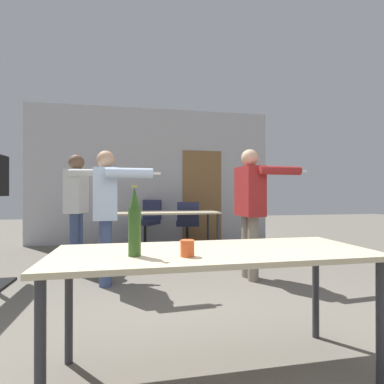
{
  "coord_description": "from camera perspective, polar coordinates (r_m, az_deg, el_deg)",
  "views": [
    {
      "loc": [
        -0.45,
        -1.5,
        1.09
      ],
      "look_at": [
        0.26,
        2.08,
        1.1
      ],
      "focal_mm": 28.0,
      "sensor_mm": 36.0,
      "label": 1
    }
  ],
  "objects": [
    {
      "name": "back_wall",
      "position": [
        6.71,
        -7.11,
        3.02
      ],
      "size": [
        5.29,
        0.12,
        2.95
      ],
      "color": "#BCBCC1",
      "rests_on": "ground_plane"
    },
    {
      "name": "conference_table_near",
      "position": [
        1.84,
        4.19,
        -13.12
      ],
      "size": [
        1.88,
        0.72,
        0.75
      ],
      "color": "#C6B793",
      "rests_on": "ground_plane"
    },
    {
      "name": "conference_table_far",
      "position": [
        5.51,
        -6.17,
        -4.37
      ],
      "size": [
        2.12,
        0.83,
        0.75
      ],
      "color": "#C6B793",
      "rests_on": "ground_plane"
    },
    {
      "name": "person_left_plaid",
      "position": [
        3.88,
        11.14,
        -1.68
      ],
      "size": [
        0.79,
        0.64,
        1.64
      ],
      "rotation": [
        0.0,
        0.0,
        -1.5
      ],
      "color": "slate",
      "rests_on": "ground_plane"
    },
    {
      "name": "person_center_tall",
      "position": [
        4.66,
        -21.0,
        -1.28
      ],
      "size": [
        0.72,
        0.69,
        1.65
      ],
      "rotation": [
        0.0,
        0.0,
        -1.78
      ],
      "color": "#3D4C75",
      "rests_on": "ground_plane"
    },
    {
      "name": "person_right_polo",
      "position": [
        3.73,
        -15.88,
        -2.34
      ],
      "size": [
        0.78,
        0.7,
        1.6
      ],
      "rotation": [
        0.0,
        0.0,
        -1.52
      ],
      "color": "#3D4C75",
      "rests_on": "ground_plane"
    },
    {
      "name": "office_chair_near_pushed",
      "position": [
        6.29,
        -8.53,
        -6.05
      ],
      "size": [
        0.67,
        0.68,
        0.94
      ],
      "rotation": [
        0.0,
        0.0,
        2.5
      ],
      "color": "black",
      "rests_on": "ground_plane"
    },
    {
      "name": "office_chair_far_left",
      "position": [
        6.22,
        -0.88,
        -6.38
      ],
      "size": [
        0.52,
        0.57,
        0.91
      ],
      "rotation": [
        0.0,
        0.0,
        6.17
      ],
      "color": "black",
      "rests_on": "ground_plane"
    },
    {
      "name": "beer_bottle",
      "position": [
        1.65,
        -10.88,
        -5.79
      ],
      "size": [
        0.07,
        0.07,
        0.38
      ],
      "color": "#2D511E",
      "rests_on": "conference_table_near"
    },
    {
      "name": "drink_cup",
      "position": [
        1.63,
        -0.91,
        -10.66
      ],
      "size": [
        0.08,
        0.08,
        0.09
      ],
      "color": "#E05123",
      "rests_on": "conference_table_near"
    }
  ]
}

